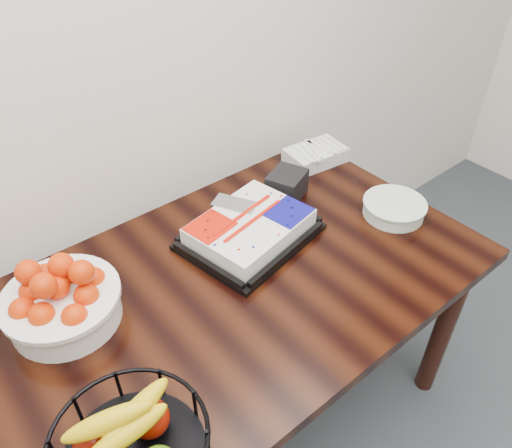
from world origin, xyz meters
TOP-DOWN VIEW (x-y plane):
  - table at (0.00, 2.00)m, footprint 1.80×0.90m
  - cake_tray at (0.30, 2.12)m, footprint 0.46×0.39m
  - tangerine_bowl at (-0.29, 2.17)m, footprint 0.31×0.31m
  - fruit_basket at (-0.34, 1.70)m, footprint 0.33×0.33m
  - plate_stack at (0.76, 1.90)m, footprint 0.21×0.21m
  - fork_bag at (0.79, 2.32)m, footprint 0.24×0.17m
  - napkin_box at (0.55, 2.22)m, footprint 0.16×0.15m

SIDE VIEW (x-z plane):
  - table at x=0.00m, z-range 0.29..1.04m
  - plate_stack at x=0.76m, z-range 0.75..0.80m
  - fork_bag at x=0.79m, z-range 0.75..0.81m
  - cake_tray at x=0.30m, z-range 0.75..0.83m
  - napkin_box at x=0.55m, z-range 0.75..0.84m
  - fruit_basket at x=-0.34m, z-range 0.73..0.91m
  - tangerine_bowl at x=-0.29m, z-range 0.74..0.93m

